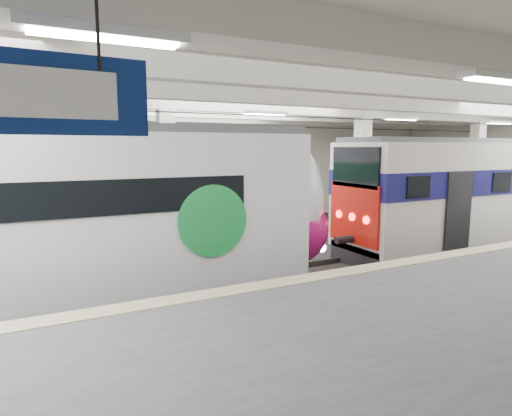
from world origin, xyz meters
TOP-DOWN VIEW (x-y plane):
  - station_hall at (0.00, -1.74)m, footprint 36.00×24.00m
  - modern_emu at (-5.38, -0.00)m, footprint 13.50×2.79m
  - older_rer at (8.30, 0.00)m, footprint 12.44×2.75m

SIDE VIEW (x-z plane):
  - modern_emu at x=-5.38m, z-range -0.03..4.34m
  - older_rer at x=8.30m, z-range 0.10..4.25m
  - station_hall at x=0.00m, z-range 0.37..6.12m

